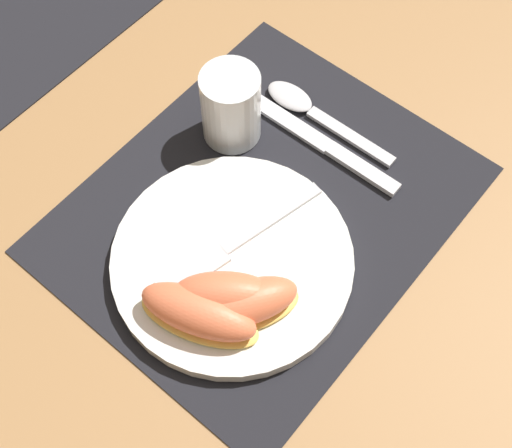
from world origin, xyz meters
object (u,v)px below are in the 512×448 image
(plate, at_px, (232,261))
(citrus_wedge_2, at_px, (246,304))
(citrus_wedge_1, at_px, (225,296))
(spoon, at_px, (306,107))
(fork, at_px, (230,246))
(knife, at_px, (317,140))
(citrus_wedge_0, at_px, (199,313))
(juice_glass, at_px, (231,110))

(plate, relative_size, citrus_wedge_2, 2.16)
(citrus_wedge_1, xyz_separation_m, citrus_wedge_2, (0.01, -0.02, -0.00))
(spoon, relative_size, citrus_wedge_2, 1.53)
(plate, bearing_deg, citrus_wedge_1, -145.85)
(spoon, xyz_separation_m, fork, (-0.20, -0.06, 0.01))
(citrus_wedge_2, bearing_deg, knife, 19.52)
(fork, relative_size, citrus_wedge_2, 1.74)
(citrus_wedge_0, xyz_separation_m, citrus_wedge_1, (0.03, -0.01, 0.00))
(knife, distance_m, citrus_wedge_1, 0.23)
(citrus_wedge_0, bearing_deg, citrus_wedge_2, -38.30)
(knife, height_order, citrus_wedge_1, citrus_wedge_1)
(citrus_wedge_1, bearing_deg, knife, 14.15)
(plate, relative_size, citrus_wedge_1, 2.20)
(juice_glass, distance_m, spoon, 0.10)
(plate, distance_m, citrus_wedge_0, 0.08)
(fork, relative_size, citrus_wedge_0, 1.53)
(citrus_wedge_2, bearing_deg, plate, 54.56)
(spoon, height_order, citrus_wedge_2, citrus_wedge_2)
(knife, height_order, citrus_wedge_2, citrus_wedge_2)
(juice_glass, relative_size, fork, 0.46)
(plate, xyz_separation_m, knife, (0.18, 0.03, -0.01))
(plate, bearing_deg, citrus_wedge_2, -125.44)
(knife, height_order, spoon, spoon)
(spoon, xyz_separation_m, citrus_wedge_1, (-0.25, -0.09, 0.03))
(juice_glass, distance_m, citrus_wedge_0, 0.24)
(spoon, xyz_separation_m, citrus_wedge_0, (-0.28, -0.09, 0.03))
(citrus_wedge_1, bearing_deg, spoon, 20.70)
(citrus_wedge_0, height_order, citrus_wedge_2, same)
(plate, relative_size, fork, 1.25)
(juice_glass, xyz_separation_m, spoon, (0.08, -0.05, -0.04))
(plate, height_order, knife, plate)
(knife, bearing_deg, citrus_wedge_1, -165.85)
(knife, bearing_deg, plate, -171.33)
(citrus_wedge_0, relative_size, citrus_wedge_1, 1.15)
(spoon, bearing_deg, citrus_wedge_2, -154.71)
(spoon, distance_m, citrus_wedge_0, 0.29)
(citrus_wedge_0, bearing_deg, knife, 10.69)
(juice_glass, height_order, citrus_wedge_1, juice_glass)
(citrus_wedge_0, bearing_deg, citrus_wedge_1, -16.60)
(knife, xyz_separation_m, spoon, (0.03, 0.04, 0.00))
(plate, xyz_separation_m, citrus_wedge_2, (-0.03, -0.05, 0.03))
(fork, distance_m, citrus_wedge_0, 0.09)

